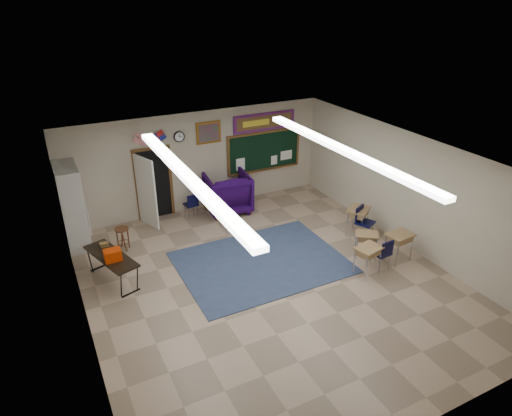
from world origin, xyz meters
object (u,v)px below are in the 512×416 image
student_desk_front_left (366,244)px  wooden_stool (123,239)px  student_desk_front_right (358,220)px  folding_table (113,267)px  wingback_armchair (227,192)px

student_desk_front_left → wooden_stool: size_ratio=1.11×
student_desk_front_right → folding_table: 6.49m
student_desk_front_right → wooden_stool: bearing=126.6°
wingback_armchair → wooden_stool: wingback_armchair is taller
student_desk_front_right → student_desk_front_left: bearing=-152.0°
wingback_armchair → wooden_stool: 3.48m
student_desk_front_left → folding_table: folding_table is taller
folding_table → wooden_stool: folding_table is taller
wingback_armchair → student_desk_front_left: size_ratio=1.89×
wingback_armchair → student_desk_front_right: bearing=137.2°
folding_table → wingback_armchair: bearing=12.4°
student_desk_front_right → wooden_stool: 6.29m
student_desk_front_left → folding_table: bearing=-162.4°
folding_table → wooden_stool: 1.42m
wingback_armchair → wooden_stool: (-3.35, -0.91, -0.27)m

